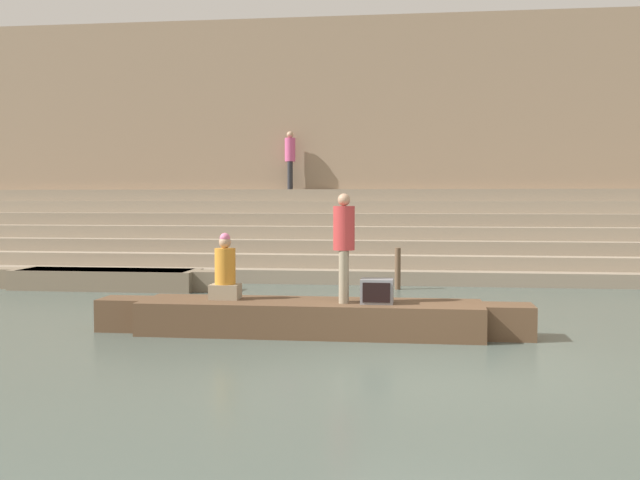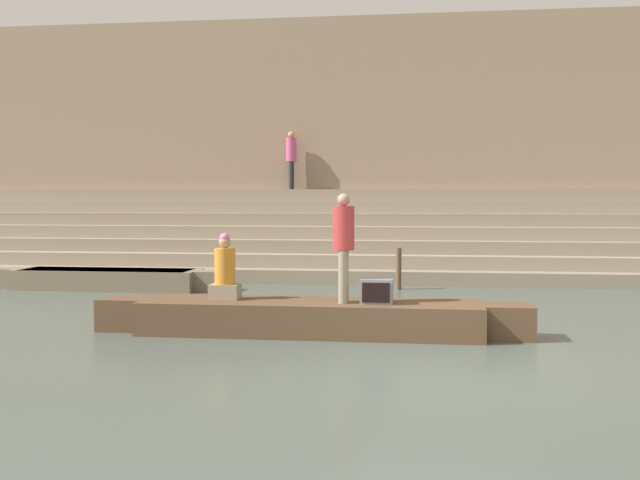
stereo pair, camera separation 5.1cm
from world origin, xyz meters
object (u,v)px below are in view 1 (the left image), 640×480
at_px(person_standing, 344,240).
at_px(moored_boat_shore, 106,279).
at_px(mooring_post, 398,269).
at_px(person_on_steps, 290,156).
at_px(tv_set, 377,291).
at_px(person_rowing, 225,273).
at_px(rowboat_main, 310,316).

relative_size(person_standing, moored_boat_shore, 0.30).
distance_m(mooring_post, person_on_steps, 6.21).
distance_m(tv_set, moored_boat_shore, 8.54).
height_order(person_rowing, moored_boat_shore, person_rowing).
relative_size(moored_boat_shore, person_on_steps, 3.27).
xyz_separation_m(tv_set, person_on_steps, (-3.14, 10.53, 2.71)).
bearing_deg(moored_boat_shore, mooring_post, 9.88).
distance_m(person_rowing, mooring_post, 6.54).
xyz_separation_m(moored_boat_shore, mooring_post, (6.83, 0.84, 0.24)).
xyz_separation_m(rowboat_main, person_on_steps, (-2.09, 10.42, 3.14)).
distance_m(rowboat_main, mooring_post, 6.18).
xyz_separation_m(person_rowing, mooring_post, (2.61, 5.97, -0.45)).
xyz_separation_m(person_rowing, moored_boat_shore, (-4.22, 5.13, -0.70)).
bearing_deg(rowboat_main, tv_set, -6.00).
bearing_deg(person_rowing, moored_boat_shore, 121.85).
xyz_separation_m(person_standing, mooring_post, (0.68, 6.14, -1.00)).
bearing_deg(tv_set, moored_boat_shore, 144.30).
bearing_deg(person_standing, person_rowing, 175.29).
distance_m(moored_boat_shore, mooring_post, 6.89).
bearing_deg(person_rowing, tv_set, -11.97).
bearing_deg(moored_boat_shore, tv_set, -35.73).
distance_m(person_standing, mooring_post, 6.26).
bearing_deg(person_on_steps, person_rowing, 131.97).
bearing_deg(person_on_steps, mooring_post, 165.26).
bearing_deg(moored_boat_shore, rowboat_main, -40.02).
height_order(moored_boat_shore, mooring_post, mooring_post).
xyz_separation_m(tv_set, moored_boat_shore, (-6.67, 5.32, -0.46)).
xyz_separation_m(person_standing, person_rowing, (-1.93, 0.17, -0.55)).
height_order(person_rowing, tv_set, person_rowing).
relative_size(tv_set, person_on_steps, 0.29).
bearing_deg(tv_set, person_rowing, 178.50).
distance_m(tv_set, person_on_steps, 11.31).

